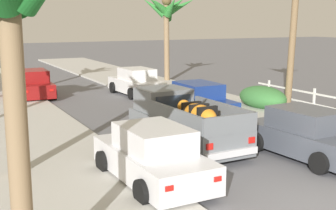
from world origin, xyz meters
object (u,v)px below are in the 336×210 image
Objects in this scene: car_left_mid at (307,135)px; car_right_mid at (153,156)px; pickup_truck at (183,122)px; hedge_bush at (263,97)px; car_right_near at (136,83)px; car_left_far at (33,85)px; palm_tree_left_fore at (167,11)px; car_left_near at (197,101)px.

car_left_mid is 1.01× the size of car_right_mid.
pickup_truck is at bearing 133.23° from car_left_mid.
hedge_bush is (3.85, 6.94, -0.16)m from car_left_mid.
hedge_bush is at bearing 31.08° from pickup_truck.
car_right_near is at bearing 74.97° from pickup_truck.
car_left_far is 12.52m from hedge_bush.
pickup_truck is at bearing -105.03° from car_right_near.
car_left_mid is (2.77, -2.95, -0.10)m from pickup_truck.
palm_tree_left_fore is (4.26, 17.83, 4.08)m from car_left_mid.
palm_tree_left_fore is (7.03, 14.88, 3.98)m from pickup_truck.
pickup_truck is 3.71m from car_right_mid.
car_left_near is 8.46m from car_right_mid.
car_right_near is at bearing -19.10° from car_left_far.
car_right_mid is 0.73× the size of palm_tree_left_fore.
pickup_truck reaches higher than car_left_near.
car_left_near and car_right_near have the same top height.
car_right_mid is at bearing -143.32° from hedge_bush.
car_right_mid is at bearing 178.07° from car_left_mid.
palm_tree_left_fore reaches higher than car_left_mid.
palm_tree_left_fore is at bearing 61.73° from car_right_mid.
car_right_near is 1.54× the size of hedge_bush.
palm_tree_left_fore reaches higher than pickup_truck.
car_left_far is 0.74× the size of palm_tree_left_fore.
car_right_mid is 0.99× the size of car_left_far.
pickup_truck reaches higher than car_right_mid.
hedge_bush is (3.77, 0.17, -0.16)m from car_left_near.
car_left_mid is at bearing -90.30° from car_right_near.
car_left_far is at bearing 122.20° from car_left_near.
car_left_mid reaches higher than hedge_bush.
car_left_near is 10.21m from car_left_far.
car_left_near is 6.76m from car_right_near.
car_left_near is 0.73× the size of palm_tree_left_fore.
car_left_far is at bearing 90.52° from car_right_mid.
palm_tree_left_fore reaches higher than car_left_near.
car_left_mid is at bearing -1.93° from car_right_mid.
car_left_far is (-5.44, 8.64, 0.00)m from car_left_near.
palm_tree_left_fore is (4.19, 4.30, 4.08)m from car_right_near.
pickup_truck is at bearing 48.44° from car_right_mid.
car_left_near is 6.77m from car_left_mid.
car_left_far is at bearing -165.91° from palm_tree_left_fore.
car_left_near and car_right_mid have the same top height.
palm_tree_left_fore is 2.09× the size of hedge_bush.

